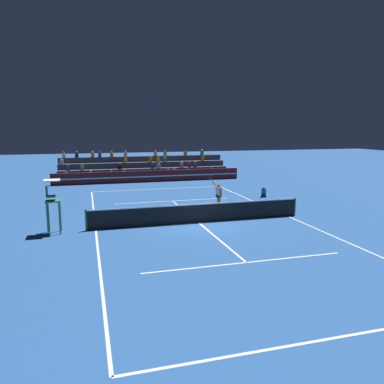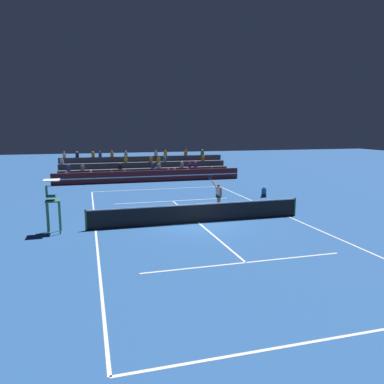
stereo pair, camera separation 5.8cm
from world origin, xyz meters
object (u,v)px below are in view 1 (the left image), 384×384
tennis_player (218,195)px  umpire_chair (52,199)px  ball_kid_courtside (264,193)px  tennis_ball (222,204)px

tennis_player → umpire_chair: bearing=-164.8°
tennis_player → ball_kid_courtside: bearing=35.1°
umpire_chair → tennis_player: size_ratio=1.18×
umpire_chair → tennis_player: 9.96m
umpire_chair → tennis_ball: size_ratio=39.26×
tennis_player → tennis_ball: size_ratio=33.23×
ball_kid_courtside → tennis_player: size_ratio=0.37×
umpire_chair → ball_kid_courtside: umpire_chair is taller
umpire_chair → tennis_player: (9.59, 2.60, -0.74)m
ball_kid_courtside → tennis_ball: size_ratio=12.43×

